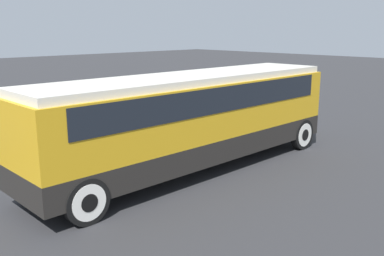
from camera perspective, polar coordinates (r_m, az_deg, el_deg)
ground_plane at (r=14.14m, az=0.00°, el=-5.56°), size 120.00×120.00×0.00m
tour_bus at (r=13.72m, az=0.29°, el=2.07°), size 11.40×2.62×3.13m
parked_car_mid at (r=20.40m, az=-20.47°, el=1.55°), size 4.14×1.79×1.48m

